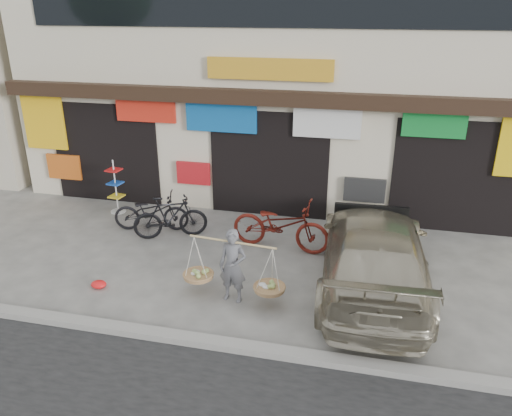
% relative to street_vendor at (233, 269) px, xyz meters
% --- Properties ---
extents(ground, '(70.00, 70.00, 0.00)m').
position_rel_street_vendor_xyz_m(ground, '(-0.18, 0.61, -0.65)').
color(ground, gray).
rests_on(ground, ground).
extents(kerb, '(70.00, 0.25, 0.12)m').
position_rel_street_vendor_xyz_m(kerb, '(-0.18, -1.39, -0.59)').
color(kerb, gray).
rests_on(kerb, ground).
extents(shophouse_block, '(14.00, 6.32, 7.00)m').
position_rel_street_vendor_xyz_m(shophouse_block, '(-0.19, 7.03, 2.80)').
color(shophouse_block, beige).
rests_on(shophouse_block, ground).
extents(street_vendor, '(1.96, 0.70, 1.42)m').
position_rel_street_vendor_xyz_m(street_vendor, '(0.00, 0.00, 0.00)').
color(street_vendor, slate).
rests_on(street_vendor, ground).
extents(bike_0, '(1.89, 0.99, 0.94)m').
position_rel_street_vendor_xyz_m(bike_0, '(-2.75, 2.54, -0.17)').
color(bike_0, black).
rests_on(bike_0, ground).
extents(bike_1, '(1.76, 1.15, 1.03)m').
position_rel_street_vendor_xyz_m(bike_1, '(-2.13, 2.24, -0.13)').
color(bike_1, black).
rests_on(bike_1, ground).
extents(bike_2, '(2.29, 1.02, 1.17)m').
position_rel_street_vendor_xyz_m(bike_2, '(0.47, 2.25, -0.06)').
color(bike_2, maroon).
rests_on(bike_2, ground).
extents(suv, '(2.18, 4.99, 1.43)m').
position_rel_street_vendor_xyz_m(suv, '(2.50, 1.08, 0.07)').
color(suv, '#AEA58C').
rests_on(suv, ground).
extents(display_rack, '(0.40, 0.40, 1.44)m').
position_rel_street_vendor_xyz_m(display_rack, '(-4.09, 3.35, -0.07)').
color(display_rack, silver).
rests_on(display_rack, ground).
extents(red_bag, '(0.31, 0.25, 0.14)m').
position_rel_street_vendor_xyz_m(red_bag, '(-2.66, -0.19, -0.58)').
color(red_bag, red).
rests_on(red_bag, ground).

